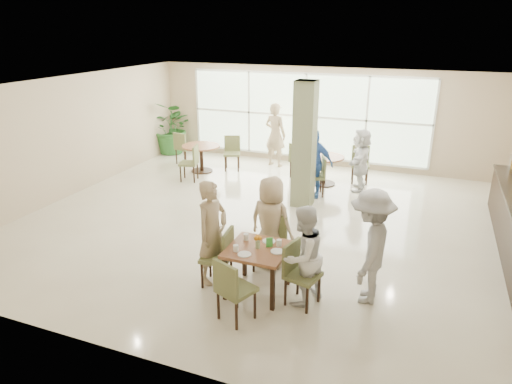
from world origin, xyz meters
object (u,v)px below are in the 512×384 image
(teen_left, at_px, (212,232))
(teen_far, at_px, (271,222))
(teen_standing, at_px, (370,247))
(adult_a, at_px, (313,163))
(potted_plant, at_px, (172,128))
(teen_right, at_px, (303,256))
(adult_standing, at_px, (275,135))
(main_table, at_px, (258,254))
(adult_b, at_px, (361,160))
(round_table_left, at_px, (201,152))
(round_table_right, at_px, (324,164))

(teen_left, distance_m, teen_far, 1.05)
(teen_standing, height_order, adult_a, teen_standing)
(potted_plant, height_order, teen_right, potted_plant)
(teen_right, xyz_separation_m, adult_standing, (-2.67, 6.47, 0.16))
(main_table, xyz_separation_m, adult_b, (0.67, 5.26, 0.13))
(round_table_left, distance_m, adult_a, 3.48)
(round_table_right, bearing_deg, adult_a, -94.08)
(teen_left, height_order, teen_standing, teen_standing)
(adult_a, bearing_deg, potted_plant, 156.31)
(round_table_right, xyz_separation_m, teen_far, (0.14, -4.49, 0.25))
(teen_right, relative_size, adult_standing, 0.83)
(round_table_left, relative_size, adult_a, 0.64)
(potted_plant, distance_m, teen_left, 7.99)
(teen_right, distance_m, teen_standing, 0.99)
(main_table, xyz_separation_m, teen_far, (-0.10, 0.87, 0.15))
(round_table_right, relative_size, teen_right, 0.65)
(main_table, relative_size, teen_left, 0.53)
(teen_left, bearing_deg, teen_standing, -67.37)
(teen_standing, bearing_deg, teen_right, -64.41)
(teen_far, height_order, adult_standing, adult_standing)
(round_table_left, relative_size, teen_far, 0.66)
(potted_plant, xyz_separation_m, adult_a, (5.13, -2.17, -0.01))
(teen_far, bearing_deg, round_table_left, -41.14)
(round_table_left, height_order, adult_standing, adult_standing)
(teen_left, distance_m, teen_standing, 2.40)
(round_table_left, height_order, teen_far, teen_far)
(teen_left, xyz_separation_m, adult_b, (1.45, 5.19, -0.07))
(round_table_right, xyz_separation_m, teen_left, (-0.54, -5.29, 0.29))
(main_table, relative_size, teen_far, 0.56)
(potted_plant, xyz_separation_m, adult_b, (6.11, -1.30, -0.06))
(teen_standing, distance_m, adult_standing, 7.02)
(potted_plant, xyz_separation_m, teen_standing, (7.03, -6.15, 0.04))
(round_table_right, height_order, teen_standing, teen_standing)
(adult_b, bearing_deg, main_table, -12.06)
(potted_plant, bearing_deg, adult_a, -22.93)
(teen_right, xyz_separation_m, teen_standing, (0.89, 0.42, 0.11))
(round_table_right, bearing_deg, main_table, -87.37)
(teen_right, bearing_deg, round_table_right, -147.34)
(adult_b, bearing_deg, teen_far, -14.77)
(round_table_right, distance_m, adult_standing, 2.09)
(round_table_left, relative_size, round_table_right, 1.05)
(round_table_left, relative_size, teen_standing, 0.60)
(potted_plant, bearing_deg, adult_b, -12.00)
(adult_standing, bearing_deg, teen_far, 122.27)
(round_table_right, xyz_separation_m, adult_a, (-0.07, -0.96, 0.27))
(round_table_left, bearing_deg, teen_standing, -42.01)
(adult_b, bearing_deg, adult_a, -53.19)
(round_table_right, height_order, teen_left, teen_left)
(round_table_left, height_order, adult_b, adult_b)
(round_table_left, xyz_separation_m, adult_standing, (1.73, 1.29, 0.36))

